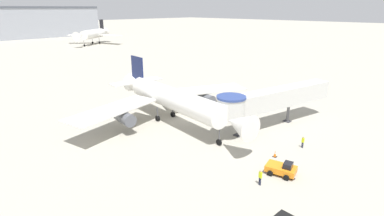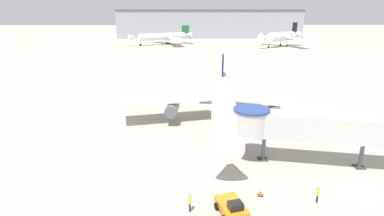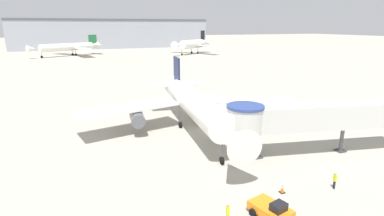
{
  "view_description": "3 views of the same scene",
  "coord_description": "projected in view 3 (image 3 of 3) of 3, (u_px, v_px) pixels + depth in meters",
  "views": [
    {
      "loc": [
        -30.93,
        -33.99,
        17.67
      ],
      "look_at": [
        -2.83,
        -5.93,
        4.36
      ],
      "focal_mm": 28.0,
      "sensor_mm": 36.0,
      "label": 1
    },
    {
      "loc": [
        -7.21,
        -41.82,
        16.45
      ],
      "look_at": [
        -5.85,
        -3.25,
        4.17
      ],
      "focal_mm": 28.0,
      "sensor_mm": 36.0,
      "label": 2
    },
    {
      "loc": [
        -16.38,
        -36.82,
        14.54
      ],
      "look_at": [
        -2.52,
        -2.41,
        4.28
      ],
      "focal_mm": 28.0,
      "sensor_mm": 36.0,
      "label": 3
    }
  ],
  "objects": [
    {
      "name": "background_jet_green_tail",
      "position": [
        69.0,
        47.0,
        146.41
      ],
      "size": [
        34.25,
        33.17,
        9.9
      ],
      "rotation": [
        0.0,
        0.0,
        -1.1
      ],
      "color": "white",
      "rests_on": "ground_plane"
    },
    {
      "name": "ground_crew_wing_walker",
      "position": [
        228.0,
        213.0,
        22.36
      ],
      "size": [
        0.27,
        0.38,
        1.78
      ],
      "rotation": [
        0.0,
        0.0,
        1.35
      ],
      "color": "#1E2338",
      "rests_on": "ground_plane"
    },
    {
      "name": "traffic_cone_near_nose",
      "position": [
        282.0,
        189.0,
        26.87
      ],
      "size": [
        0.48,
        0.48,
        0.8
      ],
      "color": "black",
      "rests_on": "ground_plane"
    },
    {
      "name": "background_jet_black_tail",
      "position": [
        193.0,
        44.0,
        156.49
      ],
      "size": [
        26.68,
        26.07,
        11.86
      ],
      "rotation": [
        0.0,
        0.0,
        -0.97
      ],
      "color": "white",
      "rests_on": "ground_plane"
    },
    {
      "name": "jet_bridge",
      "position": [
        309.0,
        117.0,
        33.93
      ],
      "size": [
        22.1,
        7.66,
        6.22
      ],
      "rotation": [
        0.0,
        0.0,
        -0.22
      ],
      "color": "silver",
      "rests_on": "ground_plane"
    },
    {
      "name": "terminal_building",
      "position": [
        114.0,
        33.0,
        201.1
      ],
      "size": [
        124.06,
        26.45,
        18.64
      ],
      "color": "#999EA8",
      "rests_on": "ground_plane"
    },
    {
      "name": "main_airplane",
      "position": [
        194.0,
        104.0,
        41.72
      ],
      "size": [
        33.08,
        30.16,
        9.38
      ],
      "rotation": [
        0.0,
        0.0,
        -0.11
      ],
      "color": "white",
      "rests_on": "ground_plane"
    },
    {
      "name": "ground_crew_marshaller",
      "position": [
        335.0,
        179.0,
        27.35
      ],
      "size": [
        0.26,
        0.35,
        1.63
      ],
      "rotation": [
        0.0,
        0.0,
        1.29
      ],
      "color": "#1E2338",
      "rests_on": "ground_plane"
    },
    {
      "name": "ground_plane",
      "position": [
        202.0,
        131.0,
        42.7
      ],
      "size": [
        800.0,
        800.0,
        0.0
      ],
      "primitive_type": "plane",
      "color": "#A8A393"
    },
    {
      "name": "pushback_tug_orange",
      "position": [
        271.0,
        210.0,
        23.29
      ],
      "size": [
        2.79,
        3.6,
        1.59
      ],
      "rotation": [
        0.0,
        0.0,
        0.24
      ],
      "color": "orange",
      "rests_on": "ground_plane"
    },
    {
      "name": "traffic_cone_starboard_wing",
      "position": [
        279.0,
        123.0,
        45.14
      ],
      "size": [
        0.48,
        0.48,
        0.79
      ],
      "color": "black",
      "rests_on": "ground_plane"
    }
  ]
}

